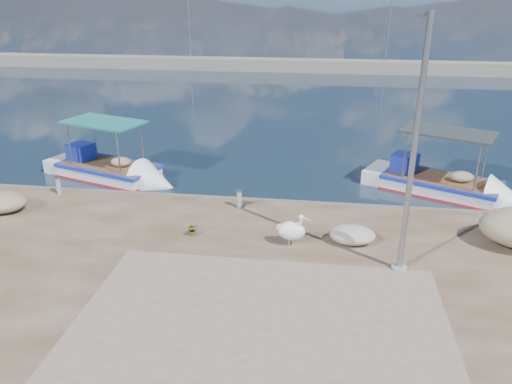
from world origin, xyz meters
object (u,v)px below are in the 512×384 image
Objects in this scene: pelican at (292,230)px; lamp_post at (413,160)px; bollard_near at (239,198)px; boat_right at (439,186)px; boat_left at (108,172)px.

pelican is 0.17× the size of lamp_post.
boat_right is at bearing 26.33° from bollard_near.
boat_left is 14.53m from boat_right.
bollard_near is at bearing 145.55° from pelican.
lamp_post is 9.88× the size of bollard_near.
pelican reaches higher than bollard_near.
pelican is at bearing -17.14° from boat_left.
boat_right is at bearing 71.08° from lamp_post.
bollard_near is (6.69, -3.67, 0.65)m from boat_left.
boat_left reaches higher than pelican.
boat_right is at bearing 19.26° from boat_left.
lamp_post is at bearing -12.85° from boat_left.
pelican is 3.37m from bollard_near.
bollard_near is (-2.11, 2.63, -0.14)m from pelican.
boat_left is at bearing 151.25° from bollard_near.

